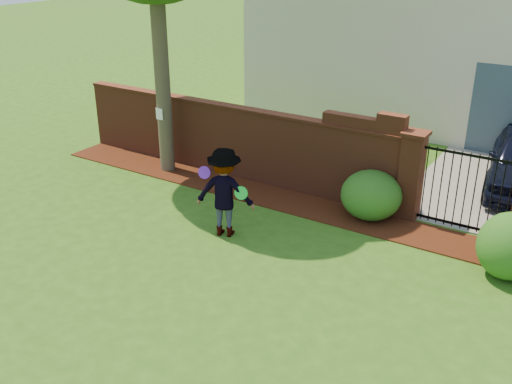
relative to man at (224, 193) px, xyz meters
The scene contains 13 objects.
ground 1.65m from the man, 74.13° to the right, with size 80.00×80.00×0.01m, color #2D5916.
mulch_bed 2.27m from the man, 105.90° to the left, with size 11.10×1.08×0.03m, color #341409.
brick_wall 3.13m from the man, 121.42° to the left, with size 8.70×0.31×2.16m.
pillar_left 3.86m from the man, 43.90° to the left, with size 0.50×0.50×1.88m.
iron_gate 4.71m from the man, 34.58° to the left, with size 1.78×0.03×1.60m.
driveway 7.77m from the man, 59.84° to the left, with size 3.20×8.00×0.01m, color gray.
house 10.99m from the man, 82.62° to the left, with size 12.40×6.40×6.30m.
paper_notice 3.78m from the man, 149.71° to the left, with size 0.20×0.01×0.28m, color white.
shrub_left 3.11m from the man, 46.52° to the left, with size 1.26×1.26×1.03m, color #195519.
shrub_middle 5.18m from the man, 14.90° to the left, with size 1.09×1.09×1.19m, color #195519.
man is the anchor object (origin of this frame).
frisbee_purple 0.56m from the man, 147.53° to the right, with size 0.25×0.25×0.02m, color #6D20CB.
frisbee_green 0.40m from the man, ahead, with size 0.26×0.26×0.02m, color green.
Camera 1 is at (5.67, -7.02, 5.44)m, focal length 41.12 mm.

